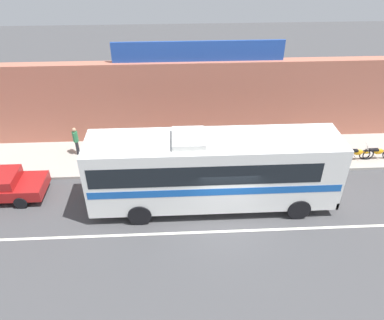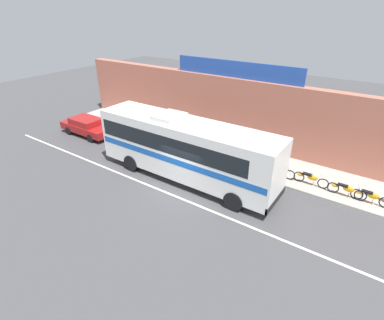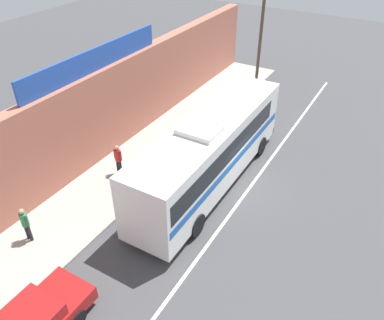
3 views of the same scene
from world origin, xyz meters
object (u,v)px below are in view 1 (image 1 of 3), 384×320
(motorcycle_orange, at_px, (376,152))
(motorcycle_red, at_px, (322,153))
(motorcycle_blue, at_px, (356,153))
(pedestrian_far_right, at_px, (175,139))
(motorcycle_black, at_px, (290,155))
(pedestrian_by_curb, at_px, (76,139))
(intercity_bus, at_px, (212,168))

(motorcycle_orange, relative_size, motorcycle_red, 0.99)
(motorcycle_blue, distance_m, pedestrian_far_right, 10.01)
(motorcycle_black, distance_m, pedestrian_by_curb, 11.81)
(pedestrian_far_right, bearing_deg, motorcycle_blue, -6.73)
(motorcycle_blue, bearing_deg, pedestrian_by_curb, 174.58)
(motorcycle_black, bearing_deg, motorcycle_orange, 0.19)
(intercity_bus, height_order, motorcycle_blue, intercity_bus)
(motorcycle_black, height_order, motorcycle_blue, same)
(motorcycle_red, relative_size, motorcycle_blue, 1.00)
(motorcycle_blue, xyz_separation_m, pedestrian_far_right, (-9.93, 1.17, 0.54))
(intercity_bus, distance_m, pedestrian_by_curb, 8.52)
(intercity_bus, bearing_deg, motorcycle_blue, 20.62)
(motorcycle_black, distance_m, motorcycle_blue, 3.70)
(motorcycle_black, height_order, pedestrian_by_curb, pedestrian_by_curb)
(motorcycle_orange, height_order, motorcycle_red, same)
(motorcycle_red, relative_size, pedestrian_far_right, 1.17)
(intercity_bus, distance_m, motorcycle_orange, 10.07)
(motorcycle_black, distance_m, motorcycle_orange, 4.85)
(intercity_bus, relative_size, pedestrian_by_curb, 6.74)
(intercity_bus, distance_m, motorcycle_blue, 8.99)
(motorcycle_orange, bearing_deg, intercity_bus, -161.58)
(motorcycle_black, relative_size, pedestrian_by_curb, 1.17)
(motorcycle_black, xyz_separation_m, pedestrian_by_curb, (-11.71, 1.45, 0.53))
(motorcycle_blue, height_order, pedestrian_far_right, pedestrian_far_right)
(motorcycle_black, bearing_deg, intercity_bus, -145.76)
(intercity_bus, xyz_separation_m, motorcycle_red, (6.42, 3.23, -1.50))
(motorcycle_orange, relative_size, motorcycle_blue, 0.99)
(motorcycle_red, xyz_separation_m, motorcycle_blue, (1.88, -0.11, 0.00))
(motorcycle_red, height_order, motorcycle_blue, same)
(intercity_bus, relative_size, motorcycle_red, 5.69)
(motorcycle_black, height_order, pedestrian_far_right, pedestrian_far_right)
(pedestrian_far_right, bearing_deg, pedestrian_by_curb, 176.95)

